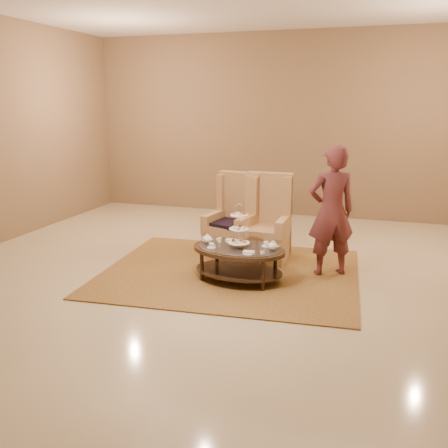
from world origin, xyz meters
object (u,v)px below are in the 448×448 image
(tea_table, at_px, (239,253))
(armchair_left, at_px, (234,228))
(person, at_px, (331,211))
(armchair_right, at_px, (266,231))

(tea_table, xyz_separation_m, armchair_left, (-0.38, 1.06, 0.05))
(armchair_left, bearing_deg, tea_table, -59.22)
(person, bearing_deg, tea_table, 1.64)
(armchair_left, relative_size, armchair_right, 0.99)
(armchair_left, xyz_separation_m, person, (1.43, -0.48, 0.44))
(tea_table, bearing_deg, armchair_left, 117.29)
(armchair_right, bearing_deg, armchair_left, 177.02)
(armchair_left, height_order, armchair_right, armchair_right)
(tea_table, height_order, armchair_left, armchair_left)
(tea_table, bearing_deg, person, 36.76)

